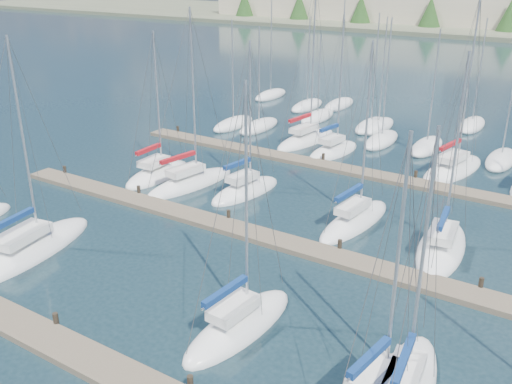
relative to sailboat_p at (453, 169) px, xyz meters
The scene contains 15 objects.
ground 25.90m from the sailboat_p, 103.09° to the left, with size 400.00×400.00×0.00m, color #1D313A.
dock_near 33.28m from the sailboat_p, 100.15° to the right, with size 44.00×1.93×1.10m.
dock_mid 19.66m from the sailboat_p, 107.36° to the right, with size 44.00×1.93×1.10m.
dock_far 7.55m from the sailboat_p, 140.92° to the right, with size 44.00×1.93×1.10m.
sailboat_p is the anchor object (origin of this frame).
sailboat_j 17.56m from the sailboat_p, 131.86° to the right, with size 3.36×7.11×11.78m.
sailboat_b 32.66m from the sailboat_p, 122.03° to the right, with size 4.48×10.04×13.18m.
sailboat_k 13.91m from the sailboat_p, 101.34° to the right, with size 2.96×8.24×12.42m.
sailboat_n 14.06m from the sailboat_p, behind, with size 3.57×8.80×15.31m.
sailboat_h 24.03m from the sailboat_p, 144.52° to the right, with size 2.92×7.09×12.00m.
sailboat_l 14.66m from the sailboat_p, 77.73° to the right, with size 3.63×8.35×12.33m.
sailboat_o 10.34m from the sailboat_p, behind, with size 3.40×7.01×12.83m.
sailboat_i 21.43m from the sailboat_p, 138.91° to the right, with size 3.77×8.73×13.83m.
sailboat_d 27.42m from the sailboat_p, 95.53° to the right, with size 2.87×7.58×12.35m.
distant_boats 13.60m from the sailboat_p, 138.64° to the left, with size 36.93×20.75×13.30m.
Camera 1 is at (15.91, -10.90, 16.05)m, focal length 40.00 mm.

